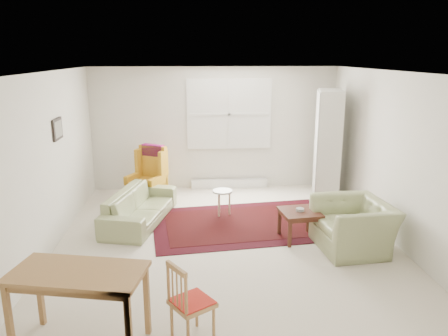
{
  "coord_description": "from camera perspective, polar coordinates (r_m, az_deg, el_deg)",
  "views": [
    {
      "loc": [
        -0.51,
        -6.12,
        2.73
      ],
      "look_at": [
        0.0,
        0.3,
        1.05
      ],
      "focal_mm": 35.0,
      "sensor_mm": 36.0,
      "label": 1
    }
  ],
  "objects": [
    {
      "name": "room",
      "position": [
        6.52,
        0.23,
        1.56
      ],
      "size": [
        5.04,
        5.54,
        2.51
      ],
      "color": "beige",
      "rests_on": "ground"
    },
    {
      "name": "rug",
      "position": [
        7.32,
        2.72,
        -7.16
      ],
      "size": [
        3.21,
        2.26,
        0.03
      ],
      "primitive_type": null,
      "rotation": [
        0.0,
        0.0,
        0.11
      ],
      "color": "black",
      "rests_on": "ground"
    },
    {
      "name": "sofa",
      "position": [
        7.39,
        -10.94,
        -4.21
      ],
      "size": [
        1.17,
        1.99,
        0.75
      ],
      "primitive_type": "imported",
      "rotation": [
        0.0,
        0.0,
        1.32
      ],
      "color": "#889060",
      "rests_on": "ground"
    },
    {
      "name": "armchair",
      "position": [
        6.54,
        16.56,
        -6.65
      ],
      "size": [
        1.04,
        1.17,
        0.85
      ],
      "primitive_type": "imported",
      "rotation": [
        0.0,
        0.0,
        -1.48
      ],
      "color": "#889060",
      "rests_on": "ground"
    },
    {
      "name": "wingback_chair",
      "position": [
        8.42,
        -10.15,
        -0.79
      ],
      "size": [
        0.84,
        0.85,
        1.05
      ],
      "primitive_type": null,
      "rotation": [
        0.0,
        0.0,
        -0.5
      ],
      "color": "#C48B1E",
      "rests_on": "ground"
    },
    {
      "name": "coffee_table",
      "position": [
        6.74,
        9.81,
        -7.35
      ],
      "size": [
        0.63,
        0.63,
        0.46
      ],
      "primitive_type": null,
      "rotation": [
        0.0,
        0.0,
        0.12
      ],
      "color": "#452015",
      "rests_on": "ground"
    },
    {
      "name": "stool",
      "position": [
        7.61,
        -0.19,
        -4.54
      ],
      "size": [
        0.37,
        0.37,
        0.46
      ],
      "primitive_type": null,
      "rotation": [
        0.0,
        0.0,
        -0.1
      ],
      "color": "white",
      "rests_on": "ground"
    },
    {
      "name": "cabinet",
      "position": [
        8.52,
        13.41,
        2.84
      ],
      "size": [
        0.62,
        0.92,
        2.1
      ],
      "primitive_type": null,
      "rotation": [
        0.0,
        0.0,
        -0.22
      ],
      "color": "silver",
      "rests_on": "ground"
    },
    {
      "name": "desk",
      "position": [
        4.56,
        -18.22,
        -17.02
      ],
      "size": [
        1.34,
        0.87,
        0.78
      ],
      "primitive_type": null,
      "rotation": [
        0.0,
        0.0,
        -0.22
      ],
      "color": "#9D703F",
      "rests_on": "ground"
    },
    {
      "name": "desk_chair",
      "position": [
        4.42,
        -4.18,
        -16.94
      ],
      "size": [
        0.51,
        0.51,
        0.84
      ],
      "primitive_type": null,
      "rotation": [
        0.0,
        0.0,
        2.15
      ],
      "color": "#9D703F",
      "rests_on": "ground"
    }
  ]
}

